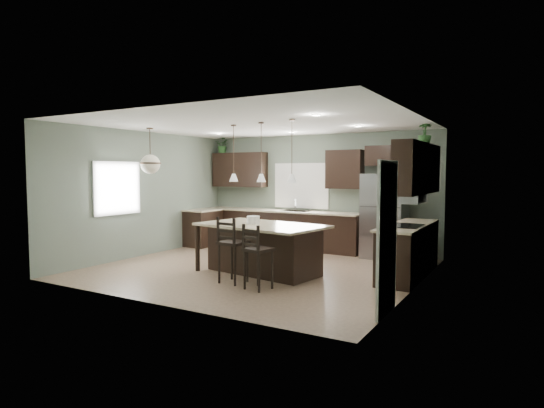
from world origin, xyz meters
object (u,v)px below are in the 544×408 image
at_px(refrigerator, 385,216).
at_px(kitchen_island, 261,249).
at_px(bar_stool_right, 258,257).
at_px(serving_dish, 253,220).
at_px(plant_back_left, 223,145).
at_px(bar_stool_center, 233,250).

bearing_deg(refrigerator, kitchen_island, -119.74).
bearing_deg(bar_stool_right, serving_dish, 137.02).
bearing_deg(serving_dish, refrigerator, 56.86).
bearing_deg(plant_back_left, bar_stool_center, -51.92).
distance_m(refrigerator, bar_stool_right, 3.83).
distance_m(refrigerator, kitchen_island, 3.12).
bearing_deg(refrigerator, bar_stool_right, -104.88).
bearing_deg(bar_stool_right, bar_stool_center, 176.90).
height_order(serving_dish, bar_stool_center, bar_stool_center).
xyz_separation_m(bar_stool_center, bar_stool_right, (0.60, -0.15, -0.04)).
bearing_deg(bar_stool_center, plant_back_left, 131.60).
xyz_separation_m(kitchen_island, bar_stool_center, (-0.04, -0.85, 0.10)).
relative_size(bar_stool_center, plant_back_left, 2.68).
xyz_separation_m(kitchen_island, bar_stool_right, (0.55, -1.00, 0.07)).
relative_size(refrigerator, bar_stool_right, 1.74).
xyz_separation_m(bar_stool_center, plant_back_left, (-2.91, 3.72, 2.04)).
height_order(refrigerator, plant_back_left, plant_back_left).
height_order(kitchen_island, bar_stool_right, bar_stool_right).
bearing_deg(kitchen_island, plant_back_left, 145.11).
distance_m(kitchen_island, bar_stool_right, 1.14).
xyz_separation_m(refrigerator, bar_stool_right, (-0.98, -3.68, -0.39)).
xyz_separation_m(serving_dish, bar_stool_right, (0.75, -1.03, -0.46)).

